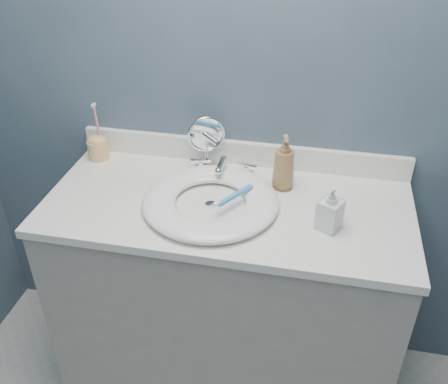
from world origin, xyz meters
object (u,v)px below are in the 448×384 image
(soap_bottle_amber, at_px, (284,162))
(soap_bottle_clear, at_px, (330,208))
(toothbrush_holder, at_px, (98,146))
(makeup_mirror, at_px, (206,140))

(soap_bottle_amber, bearing_deg, soap_bottle_clear, -62.21)
(soap_bottle_amber, bearing_deg, toothbrush_holder, 163.95)
(makeup_mirror, relative_size, toothbrush_holder, 0.90)
(makeup_mirror, distance_m, toothbrush_holder, 0.42)
(toothbrush_holder, bearing_deg, soap_bottle_clear, -16.97)
(soap_bottle_clear, bearing_deg, toothbrush_holder, -169.82)
(soap_bottle_amber, bearing_deg, makeup_mirror, 153.09)
(soap_bottle_amber, xyz_separation_m, soap_bottle_clear, (0.16, -0.20, -0.02))
(soap_bottle_clear, bearing_deg, soap_bottle_amber, 155.93)
(soap_bottle_clear, bearing_deg, makeup_mirror, 174.89)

